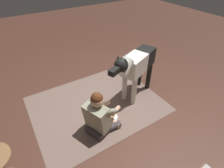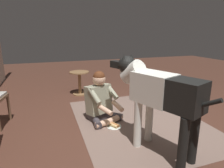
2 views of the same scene
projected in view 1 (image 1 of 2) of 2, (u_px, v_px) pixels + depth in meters
The scene contains 5 objects.
ground_plane at pixel (112, 103), 3.60m from camera, with size 15.15×15.15×0.00m, color #4E2E22.
area_rug at pixel (97, 104), 3.58m from camera, with size 2.48×1.97×0.01m, color #775F54.
person_sitting_on_floor at pixel (99, 116), 2.87m from camera, with size 0.69×0.61×0.83m.
large_dog at pixel (136, 66), 3.33m from camera, with size 1.42×0.67×1.15m.
hot_dog_on_plate at pixel (112, 116), 3.28m from camera, with size 0.23×0.23×0.06m.
Camera 1 is at (1.40, 2.23, 2.49)m, focal length 28.28 mm.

